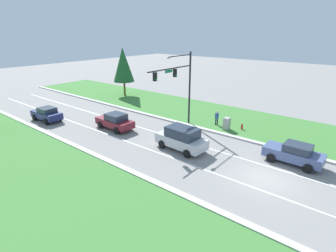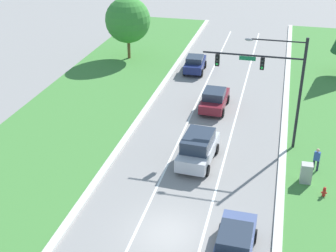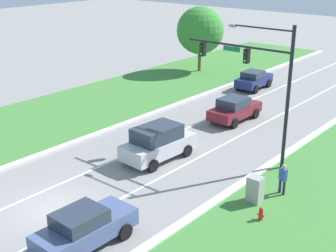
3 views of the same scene
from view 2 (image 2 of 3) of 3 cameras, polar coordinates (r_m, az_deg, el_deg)
The scene contains 14 objects.
ground_plane at distance 25.71m, azimuth 0.17°, elevation -12.99°, with size 160.00×160.00×0.00m, color gray.
curb_strip_right at distance 25.25m, azimuth 13.14°, elevation -14.53°, with size 0.50×90.00×0.15m.
curb_strip_left at distance 27.27m, azimuth -11.64°, elevation -10.76°, with size 0.50×90.00×0.15m.
lane_stripe_inner_left at distance 26.10m, azimuth -3.76°, elevation -12.34°, with size 0.14×81.00×0.01m.
lane_stripe_inner_right at distance 25.44m, azimuth 4.23°, elevation -13.58°, with size 0.14×81.00×0.01m.
traffic_signal_mast at distance 32.29m, azimuth 12.71°, elevation 6.01°, with size 6.81×0.41×8.04m.
burgundy_sedan at distance 39.09m, azimuth 5.69°, elevation 3.28°, with size 2.14×4.55×1.75m.
navy_sedan at distance 47.30m, azimuth 3.30°, elevation 7.61°, with size 2.11×4.21×1.65m.
slate_blue_sedan at distance 24.03m, azimuth 8.12°, elevation -13.97°, with size 2.05×4.47×1.71m.
silver_suv at distance 31.25m, azimuth 3.69°, elevation -2.70°, with size 2.39×4.79×2.09m.
utility_cabinet at distance 30.45m, azimuth 16.49°, elevation -5.59°, with size 0.70×0.60×1.38m.
pedestrian at distance 31.73m, azimuth 17.67°, elevation -3.84°, with size 0.42×0.31×1.69m.
fire_hydrant at distance 29.66m, azimuth 18.50°, elevation -7.66°, with size 0.34×0.20×0.70m.
oak_near_left_tree at distance 50.28m, azimuth -4.92°, elevation 12.74°, with size 4.76×4.76×6.60m.
Camera 2 is at (4.70, -19.13, 16.53)m, focal length 50.00 mm.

